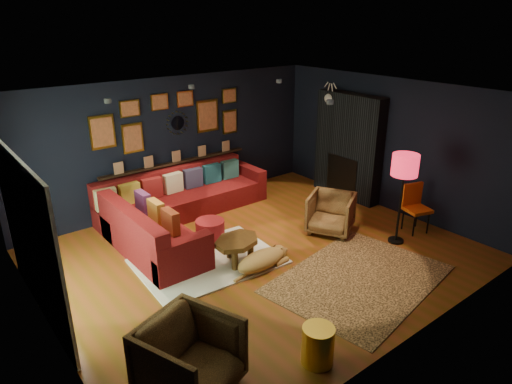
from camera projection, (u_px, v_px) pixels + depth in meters
floor at (260, 254)px, 7.52m from camera, size 6.50×6.50×0.00m
room_walls at (260, 163)px, 6.94m from camera, size 6.50×6.50×6.50m
sectional at (172, 211)px, 8.37m from camera, size 3.41×2.69×0.86m
ledge at (176, 162)px, 9.14m from camera, size 3.20×0.12×0.04m
gallery_wall at (172, 118)px, 8.83m from camera, size 3.15×0.04×1.02m
sunburst_mirror at (177, 123)px, 8.94m from camera, size 0.47×0.16×0.47m
fireplace at (348, 150)px, 9.59m from camera, size 0.31×1.60×2.20m
deer_head at (335, 97)px, 9.60m from camera, size 0.50×0.28×0.45m
sliding_door at (30, 237)px, 5.70m from camera, size 0.06×2.80×2.20m
ceiling_spots at (229, 92)px, 7.16m from camera, size 3.30×2.50×0.06m
shag_rug at (208, 261)px, 7.29m from camera, size 2.28×1.72×0.03m
leopard_rug at (359, 279)px, 6.82m from camera, size 2.90×2.28×0.01m
coffee_table at (237, 244)px, 7.12m from camera, size 0.95×0.81×0.41m
pouf at (210, 229)px, 7.96m from camera, size 0.51×0.51×0.33m
armchair_left at (190, 355)px, 4.66m from camera, size 1.12×1.08×0.91m
armchair_right at (331, 212)px, 8.18m from camera, size 1.00×1.02×0.79m
gold_stool at (318, 345)px, 5.13m from camera, size 0.37×0.37×0.46m
orange_chair at (415, 204)px, 8.20m from camera, size 0.52×0.52×0.88m
floor_lamp at (405, 169)px, 7.46m from camera, size 0.44×0.44×1.58m
dog at (261, 257)px, 7.02m from camera, size 1.27×0.70×0.39m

